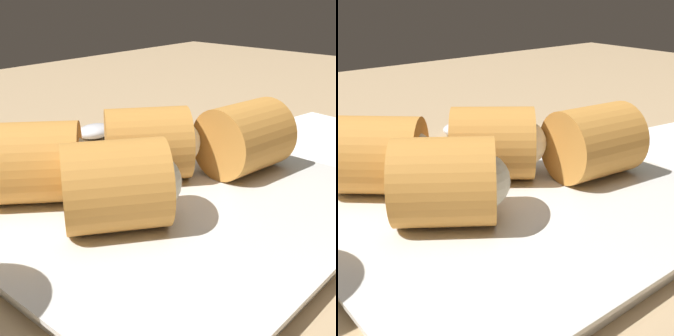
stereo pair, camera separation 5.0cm
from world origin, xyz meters
The scene contains 7 objects.
table_surface centered at (0.00, 0.00, 1.00)cm, with size 180.00×140.00×2.00cm.
serving_plate centered at (-3.08, -2.88, 2.76)cm, with size 28.62×26.78×1.50cm.
roll_front_left centered at (-11.72, -1.57, 6.45)cm, with size 7.95×6.68×5.91cm.
roll_front_right centered at (-5.10, -6.26, 6.45)cm, with size 8.83×8.72×5.91cm.
roll_back_left centered at (2.12, -2.13, 6.45)cm, with size 8.80×8.65×5.91cm.
roll_back_right centered at (3.29, -9.52, 6.45)cm, with size 8.85×8.80×5.91cm.
spoon centered at (-10.77, -21.77, 2.71)cm, with size 17.17×3.71×1.52cm.
Camera 2 is at (17.13, 21.74, 18.67)cm, focal length 50.00 mm.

